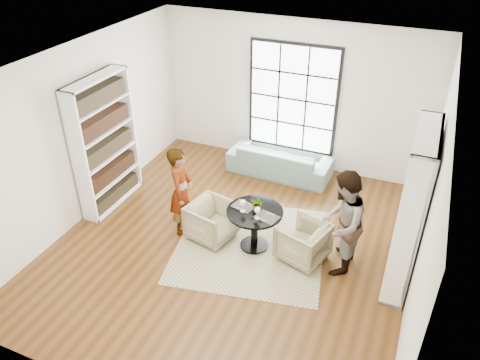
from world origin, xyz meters
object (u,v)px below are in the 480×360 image
at_px(person_left, 181,191).
at_px(armchair_right, 303,242).
at_px(sofa, 280,160).
at_px(wine_glass_left, 243,203).
at_px(armchair_left, 212,221).
at_px(flower_centerpiece, 258,204).
at_px(wine_glass_right, 257,211).
at_px(person_right, 342,223).
at_px(pedestal_table, 255,221).

bearing_deg(person_left, armchair_right, -103.48).
height_order(sofa, wine_glass_left, wine_glass_left).
height_order(sofa, armchair_left, armchair_left).
height_order(sofa, armchair_right, armchair_right).
relative_size(armchair_left, flower_centerpiece, 3.04).
relative_size(armchair_right, wine_glass_right, 3.46).
xyz_separation_m(armchair_left, flower_centerpiece, (0.76, 0.08, 0.51)).
relative_size(person_right, flower_centerpiece, 7.16).
bearing_deg(sofa, flower_centerpiece, 101.91).
distance_m(person_left, flower_centerpiece, 1.32).
bearing_deg(armchair_left, wine_glass_left, -82.69).
distance_m(armchair_right, person_left, 2.12).
distance_m(pedestal_table, person_left, 1.31).
distance_m(sofa, person_right, 2.93).
xyz_separation_m(sofa, armchair_right, (1.16, -2.32, 0.02)).
relative_size(pedestal_table, armchair_left, 1.25).
relative_size(sofa, wine_glass_right, 10.18).
relative_size(pedestal_table, person_right, 0.53).
relative_size(armchair_left, wine_glass_left, 3.35).
xyz_separation_m(pedestal_table, person_left, (-1.28, -0.04, 0.26)).
height_order(person_left, wine_glass_left, person_left).
relative_size(person_left, flower_centerpiece, 6.64).
distance_m(armchair_right, flower_centerpiece, 0.92).
relative_size(sofa, armchair_left, 2.89).
relative_size(sofa, person_right, 1.23).
bearing_deg(person_right, wine_glass_right, -79.63).
xyz_separation_m(armchair_left, wine_glass_left, (0.57, -0.05, 0.54)).
bearing_deg(person_right, armchair_left, -87.16).
relative_size(pedestal_table, wine_glass_left, 4.19).
xyz_separation_m(pedestal_table, flower_centerpiece, (0.03, 0.04, 0.31)).
relative_size(person_right, wine_glass_right, 8.27).
xyz_separation_m(person_left, person_right, (2.62, 0.08, 0.06)).
bearing_deg(armchair_right, pedestal_table, -70.21).
bearing_deg(wine_glass_left, person_left, 177.47).
xyz_separation_m(armchair_left, person_right, (2.07, 0.08, 0.51)).
bearing_deg(person_left, pedestal_table, -103.93).
xyz_separation_m(person_right, wine_glass_left, (-1.51, -0.13, 0.03)).
bearing_deg(person_right, wine_glass_left, -84.49).
xyz_separation_m(pedestal_table, wine_glass_left, (-0.17, -0.09, 0.35)).
xyz_separation_m(sofa, flower_centerpiece, (0.40, -2.32, 0.53)).
bearing_deg(sofa, armchair_right, 118.71).
relative_size(pedestal_table, armchair_right, 1.27).
distance_m(sofa, wine_glass_left, 2.52).
distance_m(person_right, wine_glass_right, 1.25).
xyz_separation_m(armchair_right, wine_glass_right, (-0.68, -0.21, 0.54)).
relative_size(armchair_right, person_right, 0.42).
bearing_deg(person_left, wine_glass_right, -111.09).
distance_m(armchair_left, armchair_right, 1.53).
distance_m(wine_glass_left, flower_centerpiece, 0.24).
distance_m(armchair_right, person_right, 0.76).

